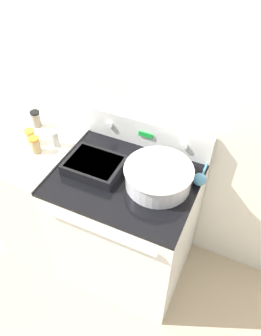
# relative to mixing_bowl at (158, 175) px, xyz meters

# --- Properties ---
(ground_plane) EXTENTS (12.00, 12.00, 0.00)m
(ground_plane) POSITION_rel_mixing_bowl_xyz_m (-0.18, -0.35, -0.97)
(ground_plane) COLOR tan
(kitchen_wall) EXTENTS (8.00, 0.05, 2.50)m
(kitchen_wall) POSITION_rel_mixing_bowl_xyz_m (-0.18, 0.35, 0.28)
(kitchen_wall) COLOR silver
(kitchen_wall) RESTS_ON ground_plane
(stove_range) EXTENTS (0.80, 0.69, 0.90)m
(stove_range) POSITION_rel_mixing_bowl_xyz_m (-0.18, -0.02, -0.52)
(stove_range) COLOR silver
(stove_range) RESTS_ON ground_plane
(control_panel) EXTENTS (0.80, 0.07, 0.18)m
(control_panel) POSITION_rel_mixing_bowl_xyz_m (-0.18, 0.29, 0.02)
(control_panel) COLOR silver
(control_panel) RESTS_ON stove_range
(side_counter) EXTENTS (0.46, 0.66, 0.91)m
(side_counter) POSITION_rel_mixing_bowl_xyz_m (-0.82, -0.02, -0.51)
(side_counter) COLOR silver
(side_counter) RESTS_ON ground_plane
(mixing_bowl) EXTENTS (0.37, 0.37, 0.12)m
(mixing_bowl) POSITION_rel_mixing_bowl_xyz_m (0.00, 0.00, 0.00)
(mixing_bowl) COLOR silver
(mixing_bowl) RESTS_ON stove_range
(casserole_dish) EXTENTS (0.32, 0.24, 0.07)m
(casserole_dish) POSITION_rel_mixing_bowl_xyz_m (-0.37, -0.05, -0.03)
(casserole_dish) COLOR black
(casserole_dish) RESTS_ON stove_range
(ladle) EXTENTS (0.07, 0.32, 0.07)m
(ladle) POSITION_rel_mixing_bowl_xyz_m (0.20, 0.11, -0.04)
(ladle) COLOR teal
(ladle) RESTS_ON stove_range
(spice_jar_white_cap) EXTENTS (0.05, 0.05, 0.11)m
(spice_jar_white_cap) POSITION_rel_mixing_bowl_xyz_m (-0.68, 0.03, -0.00)
(spice_jar_white_cap) COLOR beige
(spice_jar_white_cap) RESTS_ON side_counter
(spice_jar_orange_cap) EXTENTS (0.06, 0.06, 0.10)m
(spice_jar_orange_cap) POSITION_rel_mixing_bowl_xyz_m (-0.76, -0.06, -0.00)
(spice_jar_orange_cap) COLOR tan
(spice_jar_orange_cap) RESTS_ON side_counter
(spice_jar_yellow_cap) EXTENTS (0.06, 0.06, 0.10)m
(spice_jar_yellow_cap) POSITION_rel_mixing_bowl_xyz_m (-0.84, -0.01, -0.01)
(spice_jar_yellow_cap) COLOR tan
(spice_jar_yellow_cap) RESTS_ON side_counter
(spice_jar_black_cap) EXTENTS (0.06, 0.06, 0.11)m
(spice_jar_black_cap) POSITION_rel_mixing_bowl_xyz_m (-0.91, 0.15, -0.00)
(spice_jar_black_cap) COLOR gray
(spice_jar_black_cap) RESTS_ON side_counter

